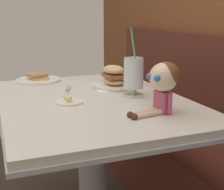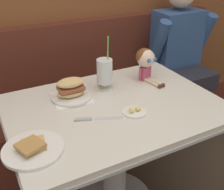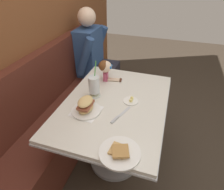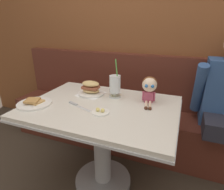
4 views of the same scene
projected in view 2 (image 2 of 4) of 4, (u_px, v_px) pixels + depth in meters
booth_bench at (76, 114)px, 2.14m from camera, size 2.60×0.48×1.00m
diner_table at (115, 135)px, 1.54m from camera, size 1.11×0.81×0.74m
toast_plate at (33, 148)px, 1.12m from camera, size 0.25×0.25×0.04m
milkshake_glass at (105, 73)px, 1.57m from camera, size 0.10×0.10×0.32m
sandwich_plate at (71, 90)px, 1.49m from camera, size 0.22×0.22×0.12m
butter_saucer at (134, 111)px, 1.37m from camera, size 0.12×0.12×0.04m
butter_knife at (90, 119)px, 1.32m from camera, size 0.23×0.10×0.01m
seated_doll at (146, 60)px, 1.66m from camera, size 0.13×0.23×0.20m
diner_patron at (179, 47)px, 2.27m from camera, size 0.55×0.48×0.81m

